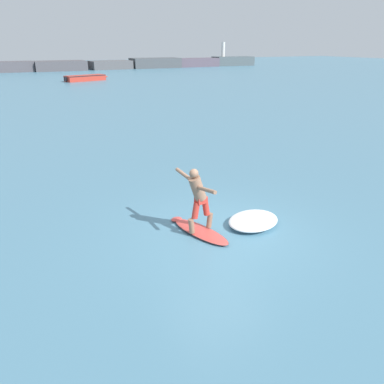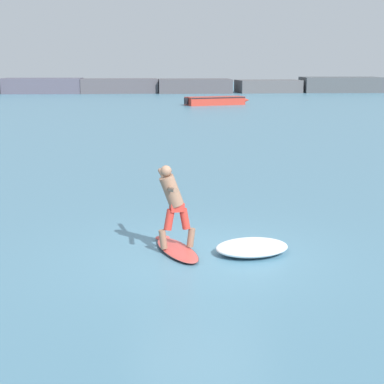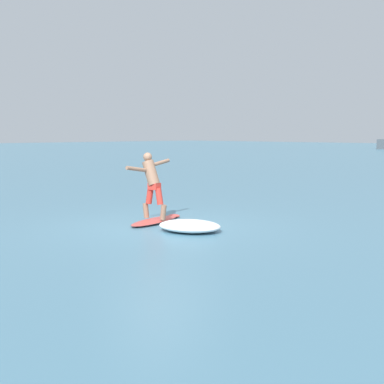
{
  "view_description": "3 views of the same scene",
  "coord_description": "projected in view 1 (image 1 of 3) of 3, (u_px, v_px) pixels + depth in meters",
  "views": [
    {
      "loc": [
        -4.2,
        -6.97,
        4.33
      ],
      "look_at": [
        -0.18,
        1.19,
        0.69
      ],
      "focal_mm": 35.0,
      "sensor_mm": 36.0,
      "label": 1
    },
    {
      "loc": [
        -1.09,
        -11.52,
        3.59
      ],
      "look_at": [
        -0.03,
        1.55,
        0.9
      ],
      "focal_mm": 60.0,
      "sensor_mm": 36.0,
      "label": 2
    },
    {
      "loc": [
        9.25,
        -8.11,
        2.16
      ],
      "look_at": [
        -0.37,
        1.45,
        0.66
      ],
      "focal_mm": 50.0,
      "sensor_mm": 36.0,
      "label": 3
    }
  ],
  "objects": [
    {
      "name": "surfer",
      "position": [
        198.0,
        195.0,
        8.72
      ],
      "size": [
        0.73,
        1.52,
        1.6
      ],
      "color": "#906850",
      "rests_on": "surfboard"
    },
    {
      "name": "fishing_boat_near_jetty",
      "position": [
        86.0,
        78.0,
        45.75
      ],
      "size": [
        5.72,
        2.93,
        0.68
      ],
      "color": "#C03729",
      "rests_on": "ground"
    },
    {
      "name": "wave_foam_at_tail",
      "position": [
        253.0,
        221.0,
        9.51
      ],
      "size": [
        1.68,
        1.47,
        0.24
      ],
      "color": "white",
      "rests_on": "ground"
    },
    {
      "name": "ground_plane",
      "position": [
        220.0,
        233.0,
        9.13
      ],
      "size": [
        200.0,
        200.0,
        0.0
      ],
      "primitive_type": "plane",
      "color": "teal"
    },
    {
      "name": "rock_jetty_breakwater",
      "position": [
        92.0,
        65.0,
        64.79
      ],
      "size": [
        67.45,
        4.8,
        4.49
      ],
      "color": "#4A535A",
      "rests_on": "ground"
    },
    {
      "name": "surfboard",
      "position": [
        200.0,
        231.0,
        9.15
      ],
      "size": [
        1.04,
        1.99,
        0.23
      ],
      "color": "#D74841",
      "rests_on": "ground"
    }
  ]
}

